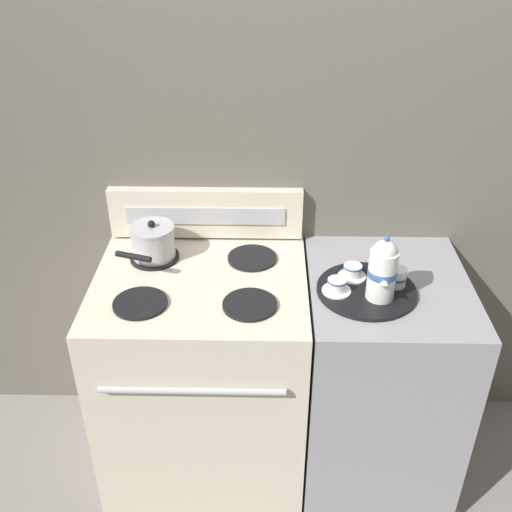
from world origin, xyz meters
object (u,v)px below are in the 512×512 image
object	(u,v)px
stove	(205,375)
serving_tray	(367,290)
saucepan	(153,242)
teacup_left	(352,271)
teapot	(383,270)
creamer_jug	(397,277)
teacup_right	(337,286)

from	to	relation	value
stove	serving_tray	bearing A→B (deg)	-5.54
saucepan	teacup_left	bearing A→B (deg)	-10.14
stove	teapot	size ratio (longest dim) A/B	3.86
serving_tray	teacup_left	world-z (taller)	teacup_left
serving_tray	teapot	bearing A→B (deg)	-54.33
saucepan	teapot	world-z (taller)	teapot
serving_tray	creamer_jug	bearing A→B (deg)	12.66
saucepan	creamer_jug	size ratio (longest dim) A/B	3.74
stove	teacup_right	bearing A→B (deg)	-8.96
teacup_right	stove	bearing A→B (deg)	171.04
stove	serving_tray	size ratio (longest dim) A/B	2.65
teacup_right	creamer_jug	bearing A→B (deg)	11.31
teacup_right	creamer_jug	size ratio (longest dim) A/B	1.49
teapot	creamer_jug	size ratio (longest dim) A/B	3.51
stove	teacup_left	bearing A→B (deg)	1.57
teacup_right	creamer_jug	xyz separation A→B (m)	(0.22, 0.04, 0.01)
saucepan	teacup_left	distance (m)	0.76
teacup_left	teacup_right	world-z (taller)	same
teapot	teacup_left	distance (m)	0.17
teacup_left	creamer_jug	size ratio (longest dim) A/B	1.49
saucepan	serving_tray	world-z (taller)	saucepan
saucepan	teacup_right	world-z (taller)	saucepan
stove	teapot	xyz separation A→B (m)	(0.64, -0.11, 0.59)
teacup_left	saucepan	bearing A→B (deg)	169.86
teacup_left	creamer_jug	xyz separation A→B (m)	(0.15, -0.05, 0.01)
serving_tray	creamer_jug	world-z (taller)	creamer_jug
saucepan	creamer_jug	world-z (taller)	saucepan
stove	serving_tray	xyz separation A→B (m)	(0.60, -0.06, 0.47)
serving_tray	teapot	size ratio (longest dim) A/B	1.46
teapot	creamer_jug	world-z (taller)	teapot
stove	saucepan	world-z (taller)	saucepan
creamer_jug	serving_tray	bearing A→B (deg)	-167.34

